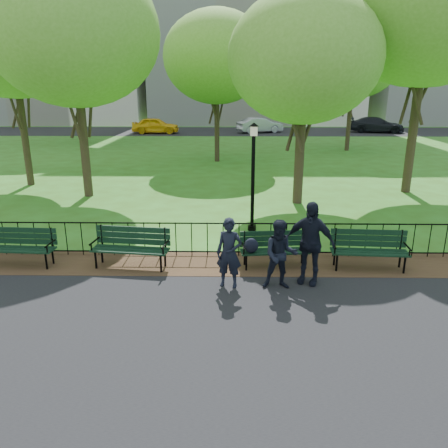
{
  "coord_description": "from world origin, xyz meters",
  "views": [
    {
      "loc": [
        -0.81,
        -8.42,
        4.14
      ],
      "look_at": [
        -0.97,
        1.5,
        1.02
      ],
      "focal_mm": 35.0,
      "sensor_mm": 36.0,
      "label": 1
    }
  ],
  "objects_px": {
    "lamppost": "(253,173)",
    "tree_near_e": "(305,58)",
    "sedan_dark": "(377,125)",
    "tree_far_c": "(217,57)",
    "tree_far_w": "(72,28)",
    "person_right": "(310,243)",
    "tree_far_e": "(354,57)",
    "park_bench_left_a": "(131,243)",
    "person_left": "(229,253)",
    "park_bench_right_a": "(369,245)",
    "park_bench_left_b": "(20,243)",
    "sedan_silver": "(260,125)",
    "tree_near_w": "(73,32)",
    "tree_mid_w": "(10,25)",
    "taxi": "(156,125)",
    "park_bench_main": "(266,245)",
    "person_mid": "(281,255)"
  },
  "relations": [
    {
      "from": "park_bench_left_b",
      "to": "sedan_dark",
      "type": "xyz_separation_m",
      "value": [
        18.85,
        32.58,
        0.17
      ]
    },
    {
      "from": "lamppost",
      "to": "tree_near_e",
      "type": "height_order",
      "value": "tree_near_e"
    },
    {
      "from": "park_bench_right_a",
      "to": "tree_near_e",
      "type": "height_order",
      "value": "tree_near_e"
    },
    {
      "from": "park_bench_main",
      "to": "person_mid",
      "type": "relative_size",
      "value": 1.1
    },
    {
      "from": "tree_mid_w",
      "to": "tree_far_e",
      "type": "xyz_separation_m",
      "value": [
        16.79,
        11.25,
        -0.53
      ]
    },
    {
      "from": "tree_mid_w",
      "to": "tree_far_c",
      "type": "distance_m",
      "value": 10.43
    },
    {
      "from": "lamppost",
      "to": "tree_near_e",
      "type": "bearing_deg",
      "value": 60.95
    },
    {
      "from": "sedan_silver",
      "to": "tree_near_e",
      "type": "bearing_deg",
      "value": 157.44
    },
    {
      "from": "tree_near_e",
      "to": "sedan_dark",
      "type": "bearing_deg",
      "value": 66.93
    },
    {
      "from": "park_bench_left_a",
      "to": "person_left",
      "type": "relative_size",
      "value": 1.23
    },
    {
      "from": "park_bench_left_a",
      "to": "tree_far_c",
      "type": "xyz_separation_m",
      "value": [
        1.56,
        15.69,
        5.1
      ]
    },
    {
      "from": "person_right",
      "to": "park_bench_right_a",
      "type": "bearing_deg",
      "value": 52.33
    },
    {
      "from": "tree_mid_w",
      "to": "tree_far_e",
      "type": "relative_size",
      "value": 1.09
    },
    {
      "from": "sedan_dark",
      "to": "tree_far_e",
      "type": "bearing_deg",
      "value": 167.56
    },
    {
      "from": "person_right",
      "to": "park_bench_left_a",
      "type": "bearing_deg",
      "value": -167.8
    },
    {
      "from": "tree_mid_w",
      "to": "taxi",
      "type": "relative_size",
      "value": 2.18
    },
    {
      "from": "park_bench_left_a",
      "to": "person_right",
      "type": "bearing_deg",
      "value": -5.04
    },
    {
      "from": "park_bench_right_a",
      "to": "person_right",
      "type": "distance_m",
      "value": 1.81
    },
    {
      "from": "lamppost",
      "to": "tree_far_c",
      "type": "relative_size",
      "value": 0.39
    },
    {
      "from": "tree_near_e",
      "to": "park_bench_right_a",
      "type": "bearing_deg",
      "value": -82.79
    },
    {
      "from": "lamppost",
      "to": "tree_far_e",
      "type": "xyz_separation_m",
      "value": [
        7.27,
        17.55,
        4.25
      ]
    },
    {
      "from": "tree_near_w",
      "to": "tree_near_e",
      "type": "height_order",
      "value": "tree_near_w"
    },
    {
      "from": "park_bench_left_b",
      "to": "sedan_silver",
      "type": "distance_m",
      "value": 33.06
    },
    {
      "from": "park_bench_left_b",
      "to": "tree_near_w",
      "type": "relative_size",
      "value": 0.2
    },
    {
      "from": "lamppost",
      "to": "tree_mid_w",
      "type": "distance_m",
      "value": 12.38
    },
    {
      "from": "park_bench_left_a",
      "to": "tree_near_w",
      "type": "relative_size",
      "value": 0.22
    },
    {
      "from": "sedan_dark",
      "to": "tree_mid_w",
      "type": "bearing_deg",
      "value": 149.16
    },
    {
      "from": "tree_near_e",
      "to": "person_mid",
      "type": "distance_m",
      "value": 8.61
    },
    {
      "from": "tree_far_e",
      "to": "sedan_dark",
      "type": "distance_m",
      "value": 14.57
    },
    {
      "from": "tree_far_c",
      "to": "sedan_silver",
      "type": "bearing_deg",
      "value": 78.04
    },
    {
      "from": "tree_near_e",
      "to": "tree_far_e",
      "type": "distance_m",
      "value": 15.25
    },
    {
      "from": "park_bench_right_a",
      "to": "sedan_silver",
      "type": "relative_size",
      "value": 0.42
    },
    {
      "from": "tree_far_e",
      "to": "taxi",
      "type": "relative_size",
      "value": 2.01
    },
    {
      "from": "park_bench_left_b",
      "to": "sedan_dark",
      "type": "distance_m",
      "value": 37.64
    },
    {
      "from": "park_bench_left_a",
      "to": "person_left",
      "type": "bearing_deg",
      "value": -17.93
    },
    {
      "from": "park_bench_left_a",
      "to": "person_right",
      "type": "xyz_separation_m",
      "value": [
        4.07,
        -0.87,
        0.34
      ]
    },
    {
      "from": "tree_far_c",
      "to": "person_right",
      "type": "bearing_deg",
      "value": -81.36
    },
    {
      "from": "lamppost",
      "to": "tree_near_e",
      "type": "distance_m",
      "value": 5.07
    },
    {
      "from": "park_bench_left_b",
      "to": "lamppost",
      "type": "bearing_deg",
      "value": 29.08
    },
    {
      "from": "park_bench_right_a",
      "to": "taxi",
      "type": "height_order",
      "value": "taxi"
    },
    {
      "from": "sedan_dark",
      "to": "tree_far_c",
      "type": "bearing_deg",
      "value": 152.38
    },
    {
      "from": "park_bench_left_b",
      "to": "tree_far_w",
      "type": "xyz_separation_m",
      "value": [
        -6.37,
        24.15,
        7.6
      ]
    },
    {
      "from": "tree_near_e",
      "to": "taxi",
      "type": "xyz_separation_m",
      "value": [
        -9.51,
        25.33,
        -4.35
      ]
    },
    {
      "from": "park_bench_main",
      "to": "person_right",
      "type": "height_order",
      "value": "person_right"
    },
    {
      "from": "park_bench_left_a",
      "to": "park_bench_right_a",
      "type": "relative_size",
      "value": 1.04
    },
    {
      "from": "tree_far_c",
      "to": "person_mid",
      "type": "xyz_separation_m",
      "value": [
        1.87,
        -16.85,
        -4.92
      ]
    },
    {
      "from": "tree_far_w",
      "to": "taxi",
      "type": "bearing_deg",
      "value": 58.68
    },
    {
      "from": "lamppost",
      "to": "tree_far_w",
      "type": "distance_m",
      "value": 25.38
    },
    {
      "from": "park_bench_left_b",
      "to": "sedan_dark",
      "type": "height_order",
      "value": "sedan_dark"
    },
    {
      "from": "tree_far_c",
      "to": "sedan_dark",
      "type": "bearing_deg",
      "value": 49.29
    }
  ]
}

